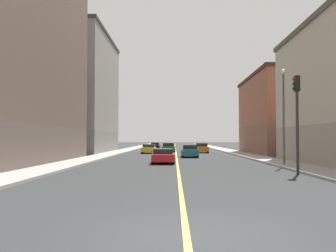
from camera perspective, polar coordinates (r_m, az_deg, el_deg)
ground_plane at (r=8.11m, az=2.84°, el=-16.48°), size 400.00×400.00×0.00m
sidewalk_left at (r=57.54m, az=9.66°, el=-3.88°), size 2.63×168.00×0.15m
sidewalk_right at (r=57.47m, az=-7.22°, el=-3.89°), size 2.63×168.00×0.15m
lane_center_stripe at (r=56.89m, az=1.22°, el=-4.00°), size 0.16×154.00×0.01m
building_left_mid at (r=50.30m, az=17.38°, el=1.69°), size 8.75×17.47×10.29m
building_right_midblock at (r=54.92m, az=-13.55°, el=4.86°), size 8.75×18.97×16.97m
traffic_light_left_near at (r=22.02m, az=19.36°, el=2.36°), size 0.40×0.32×5.60m
street_lamp_left_near at (r=28.01m, az=17.50°, el=2.91°), size 0.36×0.36×6.93m
car_teal at (r=40.35m, az=3.40°, el=-3.90°), size 1.77×4.35×1.34m
car_green at (r=55.35m, az=0.12°, el=-3.38°), size 2.05×4.12×1.37m
car_red at (r=30.42m, az=-0.76°, el=-4.65°), size 1.92×4.52×1.20m
car_maroon at (r=65.34m, az=0.20°, el=-3.20°), size 1.94×4.46×1.27m
car_yellow at (r=50.87m, az=-2.99°, el=-3.55°), size 1.89×4.47×1.25m
car_black at (r=71.77m, az=-2.00°, el=-3.10°), size 1.88×4.09×1.25m
car_orange at (r=53.13m, az=5.23°, el=-3.43°), size 1.96×4.47×1.36m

